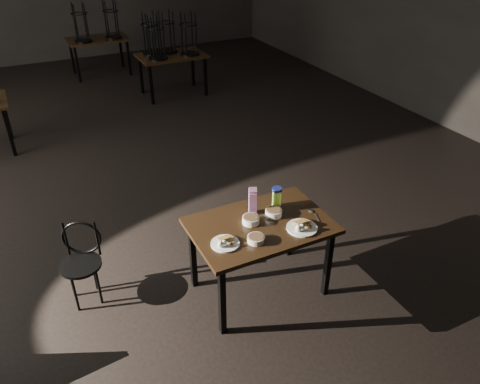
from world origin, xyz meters
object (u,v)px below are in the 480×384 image
juice_carton (253,201)px  water_bottle (277,197)px  bentwood_chair (81,256)px  main_table (261,231)px

juice_carton → water_bottle: juice_carton is taller
water_bottle → bentwood_chair: bearing=164.8°
juice_carton → bentwood_chair: (-1.45, 0.46, -0.42)m
water_bottle → bentwood_chair: size_ratio=0.26×
main_table → juice_carton: (0.01, 0.18, 0.20)m
main_table → water_bottle: 0.36m
main_table → water_bottle: water_bottle is taller
bentwood_chair → juice_carton: bearing=6.5°
main_table → juice_carton: 0.27m
main_table → bentwood_chair: bentwood_chair is taller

